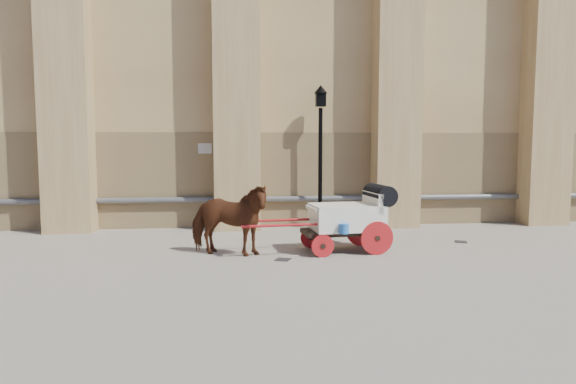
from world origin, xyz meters
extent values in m
plane|color=gray|center=(0.00, 0.00, 0.00)|extent=(90.00, 90.00, 0.00)
cube|color=olive|center=(2.00, 4.15, 1.50)|extent=(44.00, 0.35, 3.00)
cylinder|color=#59595B|center=(2.00, 3.88, 0.90)|extent=(42.00, 0.18, 0.18)
cube|color=beige|center=(-2.00, 3.97, 2.50)|extent=(0.42, 0.04, 0.32)
imported|color=#592814|center=(-1.23, -0.18, 0.86)|extent=(2.23, 1.55, 1.72)
cube|color=black|center=(1.56, 0.02, 0.49)|extent=(2.05, 1.09, 0.11)
cube|color=white|center=(1.65, 0.03, 0.85)|extent=(1.81, 1.29, 0.63)
cube|color=white|center=(2.32, 0.09, 1.21)|extent=(0.25, 1.13, 0.49)
cube|color=white|center=(0.90, -0.05, 1.08)|extent=(0.41, 1.01, 0.09)
cylinder|color=black|center=(2.50, 0.11, 1.39)|extent=(0.61, 1.17, 0.50)
cylinder|color=#B5171B|center=(2.29, -0.47, 0.40)|extent=(0.81, 0.14, 0.81)
cylinder|color=#B5171B|center=(2.18, 0.64, 0.40)|extent=(0.81, 0.14, 0.81)
cylinder|color=#B5171B|center=(0.95, -0.60, 0.27)|extent=(0.54, 0.11, 0.54)
cylinder|color=#B5171B|center=(0.84, 0.50, 0.27)|extent=(0.54, 0.11, 0.54)
cylinder|color=#B5171B|center=(0.14, -0.54, 0.76)|extent=(2.15, 0.28, 0.06)
cylinder|color=#B5171B|center=(0.05, 0.27, 0.76)|extent=(2.15, 0.28, 0.06)
cylinder|color=blue|center=(1.45, -0.63, 0.67)|extent=(0.23, 0.23, 0.23)
cylinder|color=black|center=(1.56, 3.45, 1.87)|extent=(0.12, 0.12, 3.74)
cone|color=black|center=(1.56, 3.45, 0.19)|extent=(0.37, 0.37, 0.37)
cube|color=black|center=(1.56, 3.45, 4.00)|extent=(0.29, 0.29, 0.44)
cone|color=black|center=(1.56, 3.45, 4.31)|extent=(0.42, 0.42, 0.25)
cube|color=black|center=(0.00, -0.76, 0.01)|extent=(0.42, 0.42, 0.01)
cube|color=black|center=(4.99, 0.86, 0.01)|extent=(0.42, 0.42, 0.01)
camera|label=1|loc=(-1.06, -12.25, 2.65)|focal=32.00mm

